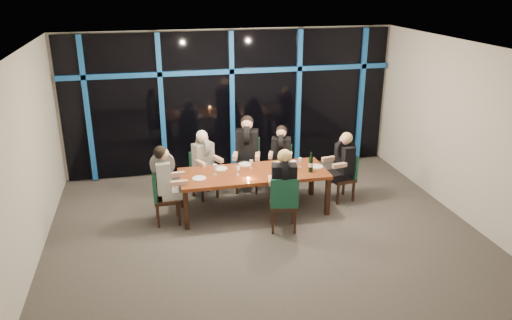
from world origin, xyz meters
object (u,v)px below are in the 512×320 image
(chair_end_right, at_px, (345,174))
(chair_far_left, at_px, (203,171))
(diner_end_left, at_px, (165,173))
(chair_far_right, at_px, (281,165))
(diner_end_right, at_px, (343,157))
(dining_table, at_px, (254,176))
(chair_end_left, at_px, (162,194))
(water_pitcher, at_px, (293,166))
(diner_far_left, at_px, (204,155))
(wine_bottle, at_px, (311,164))
(chair_near_mid, at_px, (284,201))
(chair_far_mid, at_px, (247,161))
(diner_far_right, at_px, (281,149))
(diner_near_mid, at_px, (284,177))
(diner_far_mid, at_px, (247,143))

(chair_end_right, bearing_deg, chair_far_left, -116.55)
(chair_end_right, distance_m, diner_end_left, 3.36)
(chair_far_right, relative_size, diner_end_right, 1.01)
(dining_table, distance_m, chair_end_left, 1.63)
(chair_end_right, xyz_separation_m, water_pitcher, (-1.10, -0.23, 0.34))
(diner_end_right, bearing_deg, water_pitcher, -88.91)
(diner_far_left, bearing_deg, wine_bottle, -53.76)
(dining_table, height_order, wine_bottle, wine_bottle)
(chair_near_mid, bearing_deg, wine_bottle, -124.28)
(chair_far_mid, distance_m, wine_bottle, 1.54)
(chair_end_right, height_order, diner_far_right, diner_far_right)
(chair_far_left, xyz_separation_m, chair_near_mid, (1.13, -1.71, 0.04))
(chair_near_mid, height_order, water_pitcher, chair_near_mid)
(diner_end_left, bearing_deg, diner_far_left, -41.89)
(dining_table, distance_m, chair_end_right, 1.81)
(chair_end_right, bearing_deg, diner_end_left, -96.75)
(chair_end_left, relative_size, diner_far_right, 1.09)
(dining_table, bearing_deg, diner_near_mid, -66.66)
(chair_far_mid, bearing_deg, chair_far_left, -154.72)
(diner_far_mid, bearing_deg, chair_near_mid, -67.08)
(chair_end_right, bearing_deg, diner_far_mid, -126.10)
(diner_far_right, bearing_deg, diner_far_left, -160.01)
(chair_near_mid, xyz_separation_m, diner_near_mid, (0.02, 0.08, 0.39))
(chair_end_left, xyz_separation_m, diner_near_mid, (1.95, -0.66, 0.40))
(diner_end_left, bearing_deg, chair_far_mid, -57.06)
(chair_far_mid, relative_size, chair_end_left, 1.08)
(chair_far_left, height_order, chair_far_mid, chair_far_mid)
(chair_far_right, relative_size, diner_far_right, 1.03)
(diner_end_right, bearing_deg, wine_bottle, -77.83)
(chair_end_left, bearing_deg, diner_far_left, -44.67)
(dining_table, height_order, water_pitcher, water_pitcher)
(chair_near_mid, xyz_separation_m, water_pitcher, (0.37, 0.75, 0.30))
(diner_far_mid, distance_m, diner_end_right, 1.84)
(diner_end_left, bearing_deg, diner_near_mid, -111.25)
(diner_far_right, height_order, diner_end_left, diner_end_left)
(chair_far_mid, xyz_separation_m, wine_bottle, (0.89, -1.22, 0.32))
(diner_end_left, bearing_deg, diner_far_right, -69.37)
(chair_near_mid, relative_size, wine_bottle, 2.65)
(chair_far_left, xyz_separation_m, diner_end_right, (2.52, -0.75, 0.36))
(chair_far_left, relative_size, diner_near_mid, 0.95)
(diner_end_left, bearing_deg, water_pitcher, -91.61)
(dining_table, xyz_separation_m, diner_far_right, (0.72, 0.82, 0.17))
(chair_far_mid, distance_m, diner_end_left, 2.02)
(chair_near_mid, xyz_separation_m, diner_far_mid, (-0.24, 1.79, 0.44))
(diner_near_mid, distance_m, wine_bottle, 0.87)
(dining_table, bearing_deg, chair_far_right, 49.82)
(chair_far_right, height_order, wine_bottle, wine_bottle)
(chair_far_right, xyz_separation_m, diner_end_right, (0.97, -0.78, 0.37))
(chair_end_right, bearing_deg, water_pitcher, -88.99)
(diner_far_mid, bearing_deg, diner_far_right, 4.91)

